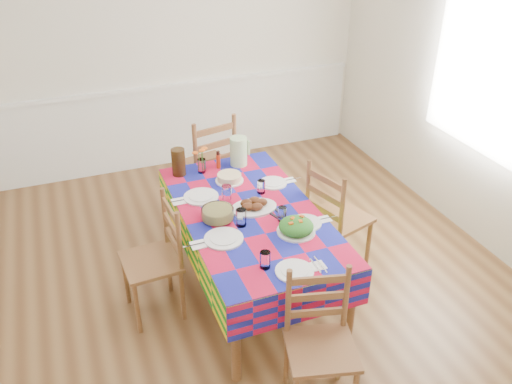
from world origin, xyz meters
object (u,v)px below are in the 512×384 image
green_pitcher (239,151)px  chair_far (208,168)px  chair_near (320,344)px  chair_left (157,260)px  chair_right (335,219)px  tea_pitcher (179,162)px  meat_platter (253,206)px  dining_table (250,220)px

green_pitcher → chair_far: size_ratio=0.24×
chair_near → chair_left: (-0.72, 1.13, 0.01)m
chair_near → chair_right: (0.70, 1.12, 0.03)m
green_pitcher → chair_left: (-0.89, -0.74, -0.37)m
chair_far → chair_left: bearing=44.1°
tea_pitcher → chair_far: size_ratio=0.22×
tea_pitcher → chair_left: bearing=-116.6°
meat_platter → green_pitcher: 0.73m
meat_platter → chair_far: chair_far is taller
chair_left → chair_right: chair_right is taller
chair_far → chair_near: bearing=76.9°
chair_far → chair_right: (0.70, -1.14, -0.03)m
green_pitcher → dining_table: bearing=-103.3°
meat_platter → green_pitcher: bearing=79.0°
chair_near → meat_platter: bearing=103.2°
chair_far → chair_left: size_ratio=1.13×
green_pitcher → chair_near: size_ratio=0.27×
tea_pitcher → meat_platter: bearing=-62.3°
green_pitcher → chair_left: bearing=-140.3°
dining_table → chair_right: size_ratio=1.86×
chair_far → meat_platter: bearing=78.4°
chair_left → chair_near: bearing=29.3°
meat_platter → green_pitcher: (0.14, 0.71, 0.10)m
chair_far → green_pitcher: bearing=100.2°
green_pitcher → chair_right: (0.54, -0.75, -0.35)m
chair_near → chair_right: size_ratio=0.94×
chair_near → chair_left: bearing=137.2°
dining_table → green_pitcher: (0.18, 0.74, 0.20)m
chair_near → green_pitcher: bearing=99.5°
dining_table → green_pitcher: size_ratio=7.29×
chair_right → chair_near: bearing=131.0°
chair_right → green_pitcher: bearing=18.6°
green_pitcher → tea_pitcher: (-0.52, 0.01, -0.01)m
green_pitcher → tea_pitcher: 0.52m
dining_table → tea_pitcher: size_ratio=7.95×
chair_left → tea_pitcher: bearing=150.1°
chair_right → chair_far: bearing=14.8°
dining_table → tea_pitcher: (-0.34, 0.75, 0.19)m
dining_table → chair_right: bearing=-1.0°
meat_platter → green_pitcher: size_ratio=1.42×
dining_table → chair_near: bearing=-89.5°
chair_far → chair_left: 1.34m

